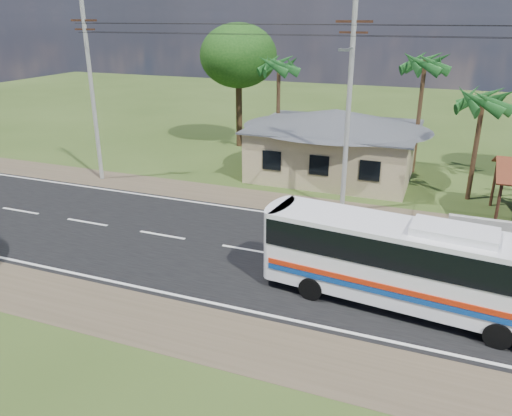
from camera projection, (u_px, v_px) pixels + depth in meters
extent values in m
plane|color=#2D4117|center=(247.00, 250.00, 22.92)|extent=(120.00, 120.00, 0.00)
cube|color=black|center=(247.00, 250.00, 22.92)|extent=(120.00, 10.00, 0.02)
cube|color=brown|center=(290.00, 203.00, 28.57)|extent=(120.00, 3.00, 0.01)
cube|color=brown|center=(177.00, 327.00, 17.26)|extent=(120.00, 3.00, 0.01)
cube|color=silver|center=(280.00, 214.00, 27.00)|extent=(120.00, 0.15, 0.01)
cube|color=silver|center=(201.00, 300.00, 18.82)|extent=(120.00, 0.15, 0.01)
cube|color=silver|center=(247.00, 249.00, 22.91)|extent=(120.00, 0.15, 0.01)
cube|color=tan|center=(334.00, 151.00, 33.31)|extent=(10.00, 8.00, 3.20)
cube|color=#4C4F54|center=(335.00, 127.00, 32.72)|extent=(10.60, 8.60, 0.10)
pyramid|color=#4C4F54|center=(336.00, 109.00, 32.30)|extent=(12.40, 10.00, 1.20)
cube|color=black|center=(272.00, 161.00, 30.79)|extent=(1.20, 0.08, 1.20)
cube|color=black|center=(319.00, 165.00, 29.78)|extent=(1.20, 0.08, 1.20)
cube|color=black|center=(370.00, 171.00, 28.77)|extent=(1.20, 0.08, 1.20)
cylinder|color=#3B2215|center=(498.00, 205.00, 24.68)|extent=(0.16, 0.16, 2.60)
cylinder|color=#3B2215|center=(494.00, 184.00, 27.81)|extent=(0.16, 0.16, 2.60)
cylinder|color=#9E9E99|center=(92.00, 94.00, 30.96)|extent=(0.26, 0.26, 11.00)
cube|color=#3B2215|center=(84.00, 20.00, 29.41)|extent=(1.80, 0.12, 0.12)
cube|color=#3B2215|center=(85.00, 29.00, 29.59)|extent=(1.40, 0.10, 0.10)
cylinder|color=#9E9E99|center=(348.00, 111.00, 25.58)|extent=(0.26, 0.26, 11.00)
cube|color=#3B2215|center=(354.00, 21.00, 24.02)|extent=(1.80, 0.12, 0.12)
cube|color=#3B2215|center=(354.00, 32.00, 24.20)|extent=(1.40, 0.10, 0.10)
cylinder|color=gray|center=(348.00, 49.00, 23.59)|extent=(0.08, 2.00, 0.08)
cube|color=gray|center=(344.00, 50.00, 22.72)|extent=(0.50, 0.18, 0.12)
cylinder|color=black|center=(205.00, 25.00, 26.79)|extent=(16.00, 0.02, 0.02)
cylinder|color=#47301E|center=(475.00, 149.00, 28.21)|extent=(0.28, 0.28, 6.00)
cylinder|color=#47301E|center=(419.00, 118.00, 33.03)|extent=(0.28, 0.28, 7.50)
cylinder|color=#47301E|center=(278.00, 110.00, 36.92)|extent=(0.28, 0.28, 7.00)
cylinder|color=#47301E|center=(239.00, 110.00, 40.19)|extent=(0.50, 0.50, 5.95)
ellipsoid|color=#143A0F|center=(238.00, 56.00, 38.68)|extent=(6.00, 6.00, 4.92)
cube|color=white|center=(421.00, 266.00, 17.64)|extent=(11.22, 3.47, 2.76)
cube|color=black|center=(423.00, 248.00, 17.39)|extent=(11.27, 3.53, 1.01)
cube|color=black|center=(279.00, 228.00, 19.87)|extent=(0.34, 2.12, 1.66)
cube|color=#B7260B|center=(413.00, 294.00, 16.85)|extent=(10.79, 1.20, 0.20)
cube|color=navy|center=(412.00, 300.00, 16.93)|extent=(10.79, 1.20, 0.20)
cube|color=white|center=(454.00, 232.00, 16.70)|extent=(2.90, 1.76, 0.28)
cylinder|color=black|center=(311.00, 288.00, 18.82)|extent=(0.95, 0.42, 0.92)
cylinder|color=black|center=(330.00, 265.00, 20.57)|extent=(0.95, 0.42, 0.92)
cylinder|color=black|center=(498.00, 335.00, 16.06)|extent=(0.95, 0.42, 0.92)
cylinder|color=black|center=(501.00, 303.00, 17.81)|extent=(0.95, 0.42, 0.92)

